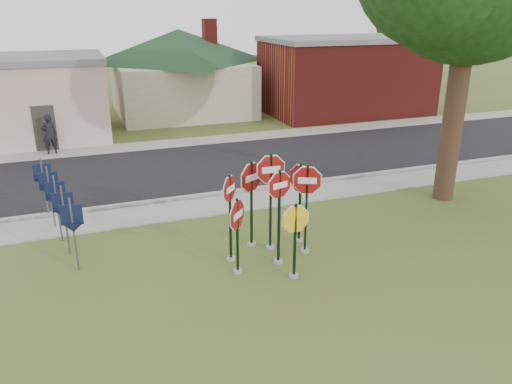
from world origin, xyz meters
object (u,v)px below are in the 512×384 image
object	(u,v)px
stop_sign_yellow	(295,233)
stop_sign_left	(237,227)
pedestrian	(49,134)
stop_sign_center	(279,205)

from	to	relation	value
stop_sign_yellow	stop_sign_left	size ratio (longest dim) A/B	0.97
stop_sign_yellow	stop_sign_left	world-z (taller)	stop_sign_left
stop_sign_yellow	pedestrian	world-z (taller)	stop_sign_yellow
stop_sign_center	pedestrian	size ratio (longest dim) A/B	1.47
stop_sign_left	stop_sign_center	bearing A→B (deg)	5.89
stop_sign_yellow	pedestrian	size ratio (longest dim) A/B	1.14
stop_sign_left	pedestrian	size ratio (longest dim) A/B	1.17
stop_sign_left	pedestrian	world-z (taller)	stop_sign_left
stop_sign_yellow	stop_sign_center	bearing A→B (deg)	95.70
stop_sign_center	pedestrian	world-z (taller)	stop_sign_center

